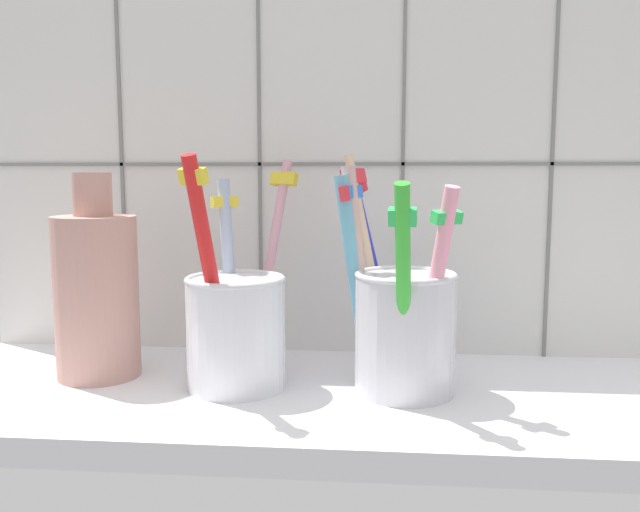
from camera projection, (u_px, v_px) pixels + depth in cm
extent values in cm
cube|color=silver|center=(320.00, 402.00, 50.56)|extent=(64.00, 22.00, 2.00)
cube|color=silver|center=(332.00, 126.00, 59.76)|extent=(64.00, 2.00, 45.00)
cube|color=gray|center=(120.00, 127.00, 60.39)|extent=(0.30, 0.20, 45.00)
cube|color=gray|center=(259.00, 126.00, 59.25)|extent=(0.30, 0.20, 45.00)
cube|color=gray|center=(404.00, 125.00, 58.10)|extent=(0.30, 0.20, 45.00)
cube|color=gray|center=(554.00, 124.00, 56.96)|extent=(0.30, 0.20, 45.00)
cube|color=gray|center=(331.00, 164.00, 59.09)|extent=(64.00, 0.20, 0.30)
cylinder|color=silver|center=(237.00, 332.00, 50.88)|extent=(7.52, 7.52, 8.37)
torus|color=silver|center=(236.00, 278.00, 50.36)|extent=(7.64, 7.64, 0.50)
cylinder|color=red|center=(211.00, 277.00, 47.37)|extent=(2.87, 5.93, 17.42)
cube|color=yellow|center=(193.00, 176.00, 44.72)|extent=(2.15, 1.54, 1.23)
cylinder|color=#D797AA|center=(270.00, 263.00, 55.51)|extent=(3.37, 6.63, 17.21)
cube|color=yellow|center=(284.00, 179.00, 56.75)|extent=(2.59, 1.87, 1.24)
cylinder|color=#9FB2CE|center=(229.00, 276.00, 53.30)|extent=(2.33, 2.66, 15.52)
cube|color=yellow|center=(225.00, 202.00, 53.07)|extent=(2.19, 1.93, 0.93)
cylinder|color=silver|center=(405.00, 333.00, 49.71)|extent=(7.43, 7.43, 8.86)
torus|color=silver|center=(406.00, 274.00, 49.16)|extent=(7.56, 7.56, 0.50)
cylinder|color=#CCA49F|center=(358.00, 275.00, 50.23)|extent=(3.07, 2.29, 16.56)
cube|color=blue|center=(351.00, 192.00, 49.81)|extent=(1.85, 2.44, 1.04)
cylinder|color=beige|center=(370.00, 265.00, 52.71)|extent=(4.73, 4.99, 17.54)
cube|color=#E5333F|center=(353.00, 176.00, 53.49)|extent=(2.23, 2.17, 1.33)
cylinder|color=pink|center=(434.00, 293.00, 46.68)|extent=(3.34, 4.54, 15.28)
cube|color=green|center=(447.00, 217.00, 44.88)|extent=(2.34, 1.97, 1.00)
cylinder|color=#2228BC|center=(373.00, 271.00, 52.99)|extent=(5.47, 6.16, 16.69)
cube|color=#E5333F|center=(354.00, 185.00, 54.21)|extent=(2.29, 2.18, 1.32)
cylinder|color=green|center=(403.00, 295.00, 45.34)|extent=(1.73, 6.16, 15.60)
cube|color=green|center=(403.00, 217.00, 43.00)|extent=(1.94, 1.30, 1.30)
cylinder|color=#61ADCD|center=(355.00, 280.00, 50.20)|extent=(3.50, 1.47, 15.91)
cube|color=#E5333F|center=(344.00, 193.00, 49.37)|extent=(1.14, 2.03, 1.21)
cylinder|color=tan|center=(97.00, 297.00, 53.06)|extent=(6.57, 6.57, 12.95)
cylinder|color=tan|center=(92.00, 194.00, 52.05)|extent=(3.02, 3.02, 3.42)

